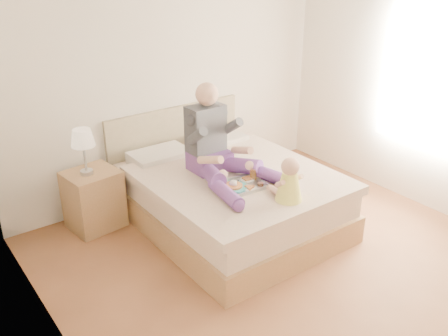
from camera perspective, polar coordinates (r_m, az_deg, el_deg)
room at (r=4.02m, az=10.41°, el=6.82°), size 4.02×4.22×2.71m
bed at (r=5.17m, az=0.21°, el=-2.97°), size 1.70×2.18×1.00m
nightstand at (r=5.25m, az=-14.66°, el=-3.49°), size 0.55×0.50×0.61m
lamp at (r=4.96m, az=-15.85°, el=3.05°), size 0.23×0.23×0.47m
adult at (r=4.83m, az=-0.73°, el=2.27°), size 0.77×1.09×0.91m
tray at (r=4.66m, az=1.98°, el=-1.81°), size 0.44×0.36×0.12m
baby at (r=4.41m, az=7.39°, el=-1.67°), size 0.27×0.36×0.40m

